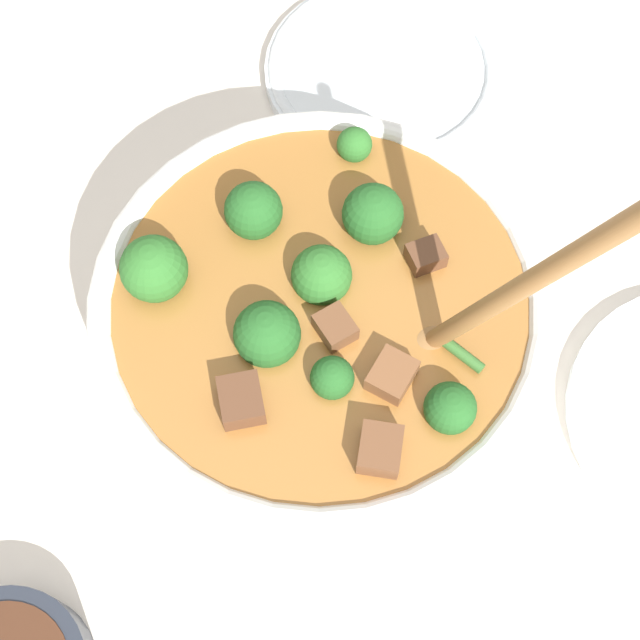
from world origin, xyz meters
name	(u,v)px	position (x,y,z in m)	size (l,w,h in m)	color
ground_plane	(320,359)	(0.00, 0.00, 0.00)	(4.00, 4.00, 0.00)	silver
stew_bowl	(320,324)	(0.00, 0.00, 0.06)	(0.29, 0.29, 0.29)	white
empty_plate	(382,70)	(0.15, 0.22, 0.01)	(0.20, 0.20, 0.02)	white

